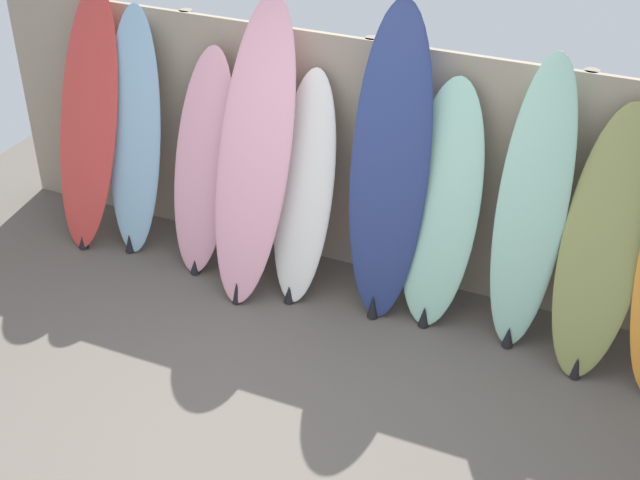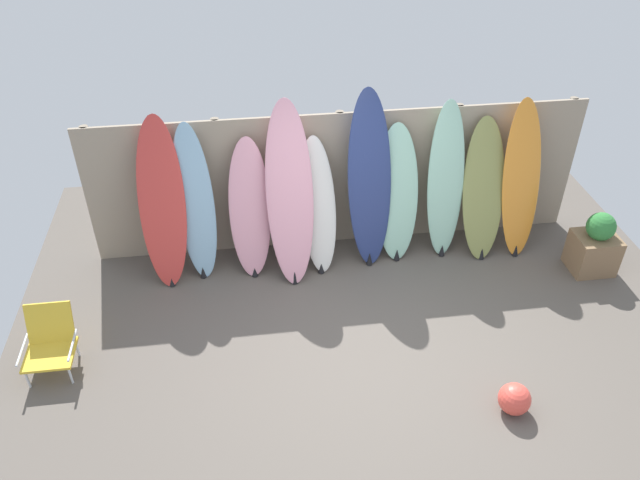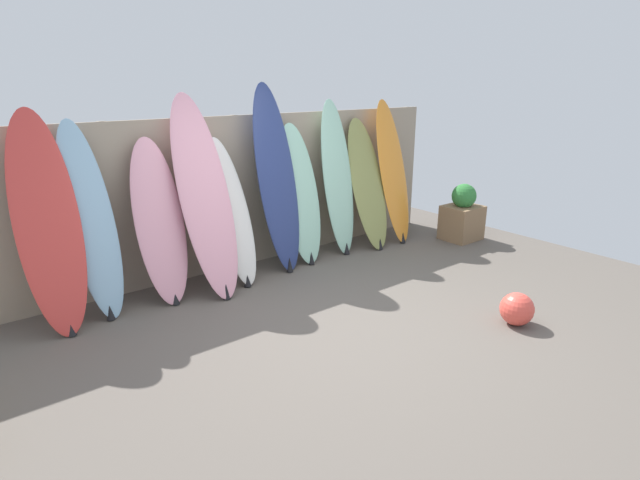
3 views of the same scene
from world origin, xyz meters
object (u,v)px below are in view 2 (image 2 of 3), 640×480
(surfboard_red_0, at_px, (162,205))
(surfboard_seafoam_6, at_px, (397,195))
(beach_chair, at_px, (50,340))
(surfboard_pink_3, at_px, (290,195))
(surfboard_seafoam_7, at_px, (446,182))
(surfboard_pink_2, at_px, (250,210))
(surfboard_white_4, at_px, (318,207))
(surfboard_olive_8, at_px, (483,191))
(beach_ball, at_px, (514,399))
(surfboard_skyblue_1, at_px, (195,204))
(surfboard_navy_5, at_px, (370,182))
(planter_box, at_px, (595,246))
(surfboard_orange_9, at_px, (521,181))

(surfboard_red_0, relative_size, surfboard_seafoam_6, 1.16)
(surfboard_red_0, distance_m, beach_chair, 1.89)
(surfboard_pink_3, height_order, surfboard_seafoam_7, surfboard_pink_3)
(surfboard_red_0, xyz_separation_m, beach_chair, (-1.12, -1.38, -0.65))
(surfboard_pink_2, xyz_separation_m, surfboard_white_4, (0.81, -0.00, -0.03))
(surfboard_pink_3, height_order, surfboard_white_4, surfboard_pink_3)
(surfboard_olive_8, xyz_separation_m, beach_ball, (-0.52, -2.59, -0.69))
(surfboard_skyblue_1, xyz_separation_m, surfboard_navy_5, (2.05, -0.03, 0.16))
(surfboard_red_0, xyz_separation_m, surfboard_skyblue_1, (0.37, 0.05, -0.06))
(surfboard_red_0, height_order, planter_box, surfboard_red_0)
(surfboard_navy_5, relative_size, surfboard_seafoam_7, 1.10)
(surfboard_pink_3, bearing_deg, surfboard_seafoam_7, 4.19)
(surfboard_navy_5, bearing_deg, surfboard_orange_9, -1.30)
(surfboard_olive_8, relative_size, beach_chair, 2.62)
(surfboard_navy_5, xyz_separation_m, surfboard_seafoam_6, (0.36, 0.04, -0.24))
(surfboard_seafoam_7, height_order, beach_ball, surfboard_seafoam_7)
(surfboard_pink_2, height_order, surfboard_white_4, surfboard_pink_2)
(surfboard_seafoam_6, bearing_deg, surfboard_white_4, -176.39)
(surfboard_pink_3, relative_size, planter_box, 2.59)
(surfboard_pink_3, distance_m, surfboard_seafoam_6, 1.34)
(surfboard_skyblue_1, relative_size, surfboard_seafoam_7, 0.95)
(surfboard_pink_2, bearing_deg, surfboard_olive_8, -0.04)
(surfboard_red_0, height_order, surfboard_navy_5, surfboard_navy_5)
(surfboard_skyblue_1, bearing_deg, surfboard_seafoam_6, 0.19)
(surfboard_pink_3, xyz_separation_m, beach_ball, (1.87, -2.51, -0.87))
(surfboard_pink_2, distance_m, surfboard_seafoam_6, 1.79)
(surfboard_navy_5, bearing_deg, surfboard_seafoam_7, 2.30)
(beach_chair, relative_size, beach_ball, 2.10)
(surfboard_pink_3, distance_m, planter_box, 3.74)
(surfboard_pink_3, relative_size, surfboard_navy_5, 0.96)
(surfboard_pink_3, distance_m, beach_chair, 2.97)
(surfboard_red_0, bearing_deg, surfboard_seafoam_7, 1.03)
(surfboard_seafoam_7, bearing_deg, surfboard_skyblue_1, -179.87)
(surfboard_pink_2, xyz_separation_m, surfboard_olive_8, (2.85, -0.00, 0.02))
(beach_ball, bearing_deg, surfboard_pink_3, 126.67)
(surfboard_white_4, bearing_deg, surfboard_navy_5, 2.07)
(surfboard_olive_8, distance_m, planter_box, 1.49)
(surfboard_seafoam_6, xyz_separation_m, planter_box, (2.32, -0.70, -0.49))
(surfboard_seafoam_6, bearing_deg, surfboard_skyblue_1, -179.81)
(surfboard_seafoam_7, distance_m, surfboard_orange_9, 0.93)
(surfboard_pink_2, bearing_deg, beach_ball, -47.96)
(surfboard_olive_8, bearing_deg, surfboard_pink_2, 179.96)
(surfboard_red_0, relative_size, surfboard_pink_2, 1.19)
(beach_ball, bearing_deg, surfboard_olive_8, 78.75)
(surfboard_seafoam_6, bearing_deg, surfboard_red_0, -178.72)
(surfboard_skyblue_1, relative_size, surfboard_seafoam_6, 1.09)
(surfboard_olive_8, bearing_deg, surfboard_pink_3, -178.07)
(surfboard_seafoam_6, relative_size, planter_box, 2.12)
(surfboard_skyblue_1, distance_m, planter_box, 4.81)
(planter_box, distance_m, beach_ball, 2.64)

